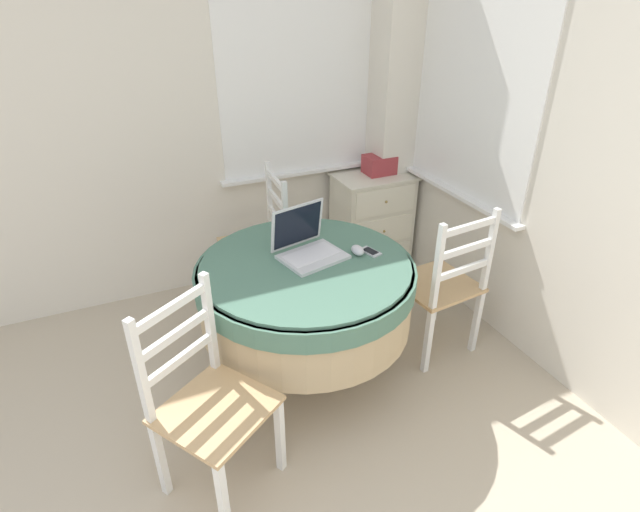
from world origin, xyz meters
TOP-DOWN VIEW (x-y plane):
  - corner_room_shell at (1.35, 1.79)m, footprint 4.59×4.65m
  - round_dining_table at (1.04, 1.56)m, footprint 1.15×1.15m
  - laptop at (1.09, 1.64)m, footprint 0.38×0.35m
  - computer_mouse at (1.33, 1.53)m, footprint 0.06×0.09m
  - cell_phone at (1.40, 1.52)m, footprint 0.09×0.13m
  - dining_chair_near_back_window at (1.04, 2.36)m, footprint 0.44×0.46m
  - dining_chair_near_right_window at (1.85, 1.44)m, footprint 0.47×0.45m
  - dining_chair_camera_near at (0.40, 1.09)m, footprint 0.58×0.58m
  - corner_cabinet at (2.01, 2.56)m, footprint 0.58×0.41m
  - storage_box at (2.07, 2.58)m, footprint 0.22×0.17m

SIDE VIEW (x-z plane):
  - corner_cabinet at x=2.01m, z-range 0.00..0.74m
  - dining_chair_near_back_window at x=1.04m, z-range -0.02..0.93m
  - dining_chair_near_right_window at x=1.85m, z-range -0.02..0.93m
  - dining_chair_camera_near at x=0.40m, z-range -0.02..0.93m
  - round_dining_table at x=1.04m, z-range 0.20..0.94m
  - cell_phone at x=1.40m, z-range 0.73..0.75m
  - computer_mouse at x=1.33m, z-range 0.73..0.78m
  - laptop at x=1.09m, z-range 0.66..0.92m
  - storage_box at x=2.07m, z-range 0.73..0.87m
  - corner_room_shell at x=1.35m, z-range 0.00..2.55m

